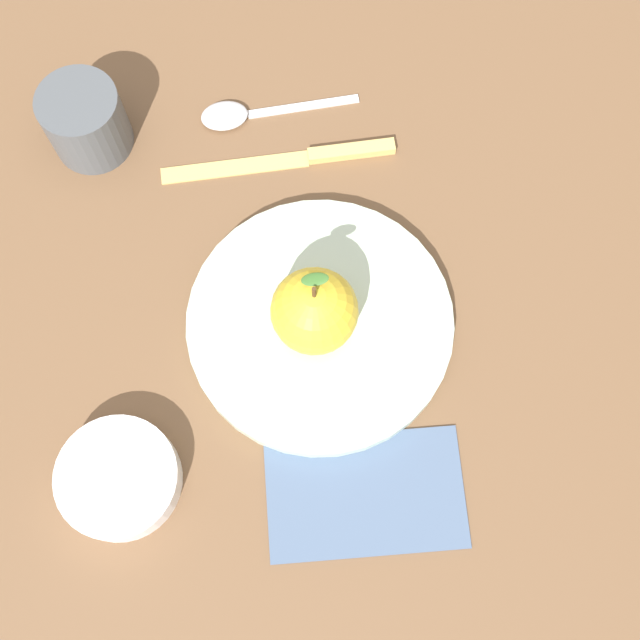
% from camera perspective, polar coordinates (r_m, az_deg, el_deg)
% --- Properties ---
extents(ground_plane, '(2.40, 2.40, 0.00)m').
position_cam_1_polar(ground_plane, '(0.79, -1.61, 1.55)').
color(ground_plane, brown).
extents(dinner_plate, '(0.25, 0.25, 0.02)m').
position_cam_1_polar(dinner_plate, '(0.77, -0.00, -0.22)').
color(dinner_plate, '#B2C6B2').
rests_on(dinner_plate, ground_plane).
extents(apple, '(0.08, 0.08, 0.09)m').
position_cam_1_polar(apple, '(0.72, -0.39, 0.63)').
color(apple, gold).
rests_on(apple, dinner_plate).
extents(side_bowl, '(0.11, 0.11, 0.03)m').
position_cam_1_polar(side_bowl, '(0.75, -13.77, -10.54)').
color(side_bowl, white).
rests_on(side_bowl, ground_plane).
extents(cup, '(0.08, 0.08, 0.07)m').
position_cam_1_polar(cup, '(0.86, -15.95, 13.19)').
color(cup, '#4C5156').
rests_on(cup, ground_plane).
extents(knife, '(0.06, 0.24, 0.01)m').
position_cam_1_polar(knife, '(0.85, -1.36, 11.11)').
color(knife, '#D8B766').
rests_on(knife, ground_plane).
extents(spoon, '(0.06, 0.16, 0.01)m').
position_cam_1_polar(spoon, '(0.87, -5.46, 13.99)').
color(spoon, silver).
rests_on(spoon, ground_plane).
extents(linen_napkin, '(0.13, 0.19, 0.00)m').
position_cam_1_polar(linen_napkin, '(0.74, 3.15, -11.85)').
color(linen_napkin, slate).
rests_on(linen_napkin, ground_plane).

